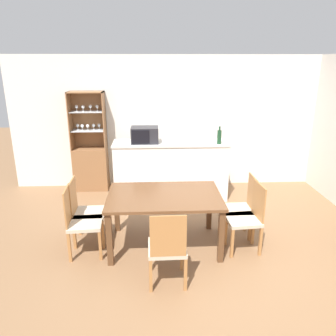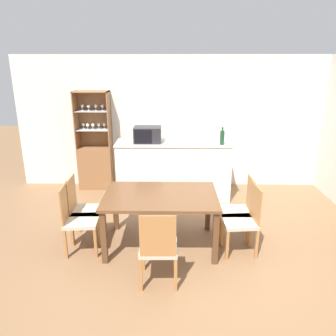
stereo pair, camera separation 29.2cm
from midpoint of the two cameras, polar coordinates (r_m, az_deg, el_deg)
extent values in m
plane|color=brown|center=(4.50, 7.41, -14.68)|extent=(18.00, 18.00, 0.00)
cube|color=silver|center=(6.51, 5.27, 7.84)|extent=(6.80, 0.06, 2.55)
cube|color=white|center=(5.99, 2.34, -0.54)|extent=(2.03, 0.56, 1.02)
cube|color=beige|center=(5.84, 2.41, 4.36)|extent=(2.06, 0.59, 0.03)
cube|color=brown|center=(6.63, -11.17, 0.09)|extent=(0.65, 0.36, 0.83)
cube|color=brown|center=(6.58, -11.38, 8.45)|extent=(0.65, 0.02, 1.08)
cube|color=brown|center=(6.49, -14.45, 8.11)|extent=(0.02, 0.36, 1.08)
cube|color=brown|center=(6.35, -8.87, 8.26)|extent=(0.02, 0.36, 1.08)
cube|color=brown|center=(6.35, -12.00, 12.89)|extent=(0.65, 0.36, 0.02)
cube|color=white|center=(6.44, -11.59, 6.59)|extent=(0.61, 0.31, 0.01)
cube|color=white|center=(6.38, -11.79, 9.71)|extent=(0.61, 0.31, 0.01)
cylinder|color=white|center=(6.53, -13.26, 6.70)|extent=(0.04, 0.04, 0.01)
cylinder|color=white|center=(6.52, -13.28, 6.96)|extent=(0.01, 0.01, 0.06)
sphere|color=white|center=(6.51, -13.31, 7.40)|extent=(0.06, 0.06, 0.06)
cylinder|color=white|center=(6.45, -13.42, 9.75)|extent=(0.04, 0.04, 0.01)
cylinder|color=white|center=(6.44, -13.44, 10.02)|extent=(0.01, 0.01, 0.06)
sphere|color=white|center=(6.44, -13.47, 10.47)|extent=(0.06, 0.06, 0.06)
cylinder|color=white|center=(6.44, -12.53, 6.59)|extent=(0.04, 0.04, 0.01)
cylinder|color=white|center=(6.43, -12.55, 6.86)|extent=(0.01, 0.01, 0.06)
sphere|color=white|center=(6.42, -12.58, 7.31)|extent=(0.06, 0.06, 0.06)
cylinder|color=white|center=(6.39, -12.37, 9.75)|extent=(0.04, 0.04, 0.01)
cylinder|color=white|center=(6.39, -12.39, 10.02)|extent=(0.01, 0.01, 0.06)
sphere|color=white|center=(6.38, -12.42, 10.48)|extent=(0.06, 0.06, 0.06)
cylinder|color=white|center=(6.41, -11.64, 6.61)|extent=(0.04, 0.04, 0.01)
cylinder|color=white|center=(6.41, -11.66, 6.88)|extent=(0.01, 0.01, 0.06)
sphere|color=white|center=(6.40, -11.69, 7.33)|extent=(0.06, 0.06, 0.06)
cylinder|color=white|center=(6.41, -11.16, 9.85)|extent=(0.04, 0.04, 0.01)
cylinder|color=white|center=(6.40, -11.18, 10.12)|extent=(0.01, 0.01, 0.06)
sphere|color=white|center=(6.40, -11.21, 10.57)|extent=(0.06, 0.06, 0.06)
cylinder|color=white|center=(6.45, -10.66, 6.73)|extent=(0.04, 0.04, 0.01)
cylinder|color=white|center=(6.44, -10.67, 6.99)|extent=(0.01, 0.01, 0.06)
sphere|color=white|center=(6.43, -10.70, 7.44)|extent=(0.06, 0.06, 0.06)
cylinder|color=white|center=(6.38, -10.04, 9.88)|extent=(0.04, 0.04, 0.01)
cylinder|color=white|center=(6.38, -10.05, 10.15)|extent=(0.01, 0.01, 0.06)
sphere|color=white|center=(6.37, -10.08, 10.61)|extent=(0.06, 0.06, 0.06)
cylinder|color=white|center=(6.45, -9.74, 6.78)|extent=(0.04, 0.04, 0.01)
cylinder|color=white|center=(6.44, -9.75, 7.04)|extent=(0.01, 0.01, 0.06)
sphere|color=white|center=(6.43, -9.78, 7.49)|extent=(0.06, 0.06, 0.06)
cube|color=brown|center=(4.34, 0.62, -4.94)|extent=(1.50, 1.00, 0.04)
cube|color=brown|center=(4.17, -9.12, -11.90)|extent=(0.07, 0.07, 0.70)
cube|color=brown|center=(4.17, 10.30, -11.97)|extent=(0.07, 0.07, 0.70)
cube|color=brown|center=(4.94, -7.46, -6.84)|extent=(0.07, 0.07, 0.70)
cube|color=brown|center=(4.94, 8.68, -6.90)|extent=(0.07, 0.07, 0.70)
cube|color=#C1B299|center=(4.46, -12.92, -9.03)|extent=(0.45, 0.45, 0.05)
cube|color=#A8703D|center=(4.39, -15.76, -5.96)|extent=(0.04, 0.39, 0.47)
cube|color=#A8703D|center=(4.70, -10.02, -10.44)|extent=(0.04, 0.04, 0.40)
cube|color=#A8703D|center=(4.37, -10.61, -12.81)|extent=(0.04, 0.04, 0.40)
cube|color=#A8703D|center=(4.76, -14.64, -10.37)|extent=(0.04, 0.04, 0.40)
cube|color=#A8703D|center=(4.44, -15.60, -12.69)|extent=(0.04, 0.04, 0.40)
cube|color=#C1B299|center=(4.72, 13.32, -7.49)|extent=(0.42, 0.42, 0.05)
cube|color=#A8703D|center=(4.66, 15.97, -4.52)|extent=(0.02, 0.39, 0.47)
cube|color=#A8703D|center=(4.61, 11.30, -11.08)|extent=(0.04, 0.04, 0.40)
cube|color=#A8703D|center=(4.94, 10.48, -8.95)|extent=(0.04, 0.04, 0.40)
cube|color=#A8703D|center=(4.70, 15.94, -10.88)|extent=(0.04, 0.04, 0.40)
cube|color=#A8703D|center=(5.02, 14.80, -8.81)|extent=(0.04, 0.04, 0.40)
cube|color=#C1B299|center=(3.79, 0.58, -13.72)|extent=(0.43, 0.43, 0.05)
cube|color=#A8703D|center=(3.48, 0.64, -11.83)|extent=(0.39, 0.02, 0.47)
cube|color=#A8703D|center=(4.07, -2.23, -14.99)|extent=(0.04, 0.04, 0.40)
cube|color=#A8703D|center=(4.08, 3.30, -14.97)|extent=(0.04, 0.04, 0.40)
cube|color=#A8703D|center=(3.76, -2.44, -18.15)|extent=(0.04, 0.04, 0.40)
cube|color=#A8703D|center=(3.76, 3.66, -18.12)|extent=(0.04, 0.04, 0.40)
cube|color=#C1B299|center=(4.72, -12.10, -7.39)|extent=(0.43, 0.43, 0.05)
cube|color=#A8703D|center=(4.66, -14.75, -4.44)|extent=(0.03, 0.39, 0.47)
cube|color=#A8703D|center=(4.95, -9.34, -8.84)|extent=(0.04, 0.04, 0.40)
cube|color=#A8703D|center=(4.62, -10.00, -10.96)|extent=(0.04, 0.04, 0.40)
cube|color=#A8703D|center=(5.02, -13.68, -8.73)|extent=(0.04, 0.04, 0.40)
cube|color=#A8703D|center=(4.69, -14.68, -10.81)|extent=(0.04, 0.04, 0.40)
cube|color=#C1B299|center=(4.46, 14.13, -9.13)|extent=(0.45, 0.45, 0.05)
cube|color=#A8703D|center=(4.41, 16.89, -5.93)|extent=(0.05, 0.39, 0.47)
cube|color=#A8703D|center=(4.35, 12.22, -13.06)|extent=(0.04, 0.04, 0.40)
cube|color=#A8703D|center=(4.67, 10.95, -10.69)|extent=(0.04, 0.04, 0.40)
cube|color=#A8703D|center=(4.47, 17.03, -12.61)|extent=(0.04, 0.04, 0.40)
cube|color=#A8703D|center=(4.78, 15.44, -10.35)|extent=(0.04, 0.04, 0.40)
cube|color=#232328|center=(5.81, -2.13, 5.83)|extent=(0.47, 0.35, 0.28)
cube|color=black|center=(5.64, -2.89, 5.45)|extent=(0.30, 0.01, 0.24)
cylinder|color=#193D23|center=(5.73, 10.86, 5.17)|extent=(0.07, 0.07, 0.24)
cylinder|color=#193D23|center=(5.70, 10.95, 6.68)|extent=(0.03, 0.03, 0.07)
camera|label=1|loc=(0.15, -88.36, 0.54)|focal=35.00mm
camera|label=2|loc=(0.15, 91.64, -0.54)|focal=35.00mm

